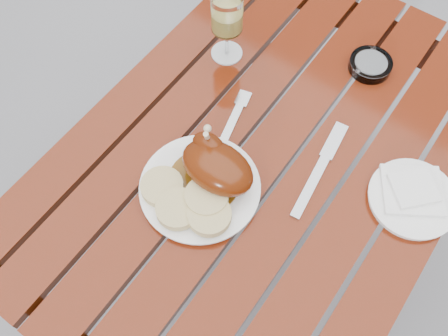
# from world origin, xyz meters

# --- Properties ---
(ground) EXTENTS (60.00, 60.00, 0.00)m
(ground) POSITION_xyz_m (0.00, 0.00, 0.00)
(ground) COLOR slate
(ground) RESTS_ON ground
(table) EXTENTS (0.80, 1.20, 0.75)m
(table) POSITION_xyz_m (0.00, 0.00, 0.38)
(table) COLOR maroon
(table) RESTS_ON ground
(dinner_plate) EXTENTS (0.34, 0.34, 0.02)m
(dinner_plate) POSITION_xyz_m (-0.06, -0.17, 0.76)
(dinner_plate) COLOR white
(dinner_plate) RESTS_ON table
(roast_duck) EXTENTS (0.18, 0.16, 0.12)m
(roast_duck) POSITION_xyz_m (-0.05, -0.13, 0.81)
(roast_duck) COLOR #633A0B
(roast_duck) RESTS_ON dinner_plate
(bread_dumplings) EXTENTS (0.21, 0.14, 0.03)m
(bread_dumplings) POSITION_xyz_m (-0.06, -0.21, 0.78)
(bread_dumplings) COLOR #CBBB7B
(bread_dumplings) RESTS_ON dinner_plate
(wine_glass) EXTENTS (0.10, 0.10, 0.18)m
(wine_glass) POSITION_xyz_m (-0.24, 0.18, 0.84)
(wine_glass) COLOR #D4C860
(wine_glass) RESTS_ON table
(side_plate) EXTENTS (0.24, 0.24, 0.02)m
(side_plate) POSITION_xyz_m (0.32, 0.07, 0.76)
(side_plate) COLOR white
(side_plate) RESTS_ON table
(napkin) EXTENTS (0.17, 0.17, 0.01)m
(napkin) POSITION_xyz_m (0.31, 0.08, 0.77)
(napkin) COLOR white
(napkin) RESTS_ON side_plate
(ashtray) EXTENTS (0.14, 0.14, 0.03)m
(ashtray) POSITION_xyz_m (0.07, 0.34, 0.76)
(ashtray) COLOR #B2B7BC
(ashtray) RESTS_ON table
(fork) EXTENTS (0.06, 0.15, 0.01)m
(fork) POSITION_xyz_m (-0.11, 0.02, 0.75)
(fork) COLOR gray
(fork) RESTS_ON table
(knife) EXTENTS (0.05, 0.23, 0.01)m
(knife) POSITION_xyz_m (0.12, 0.01, 0.75)
(knife) COLOR gray
(knife) RESTS_ON table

